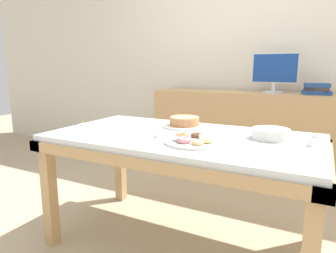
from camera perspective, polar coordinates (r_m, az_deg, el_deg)
ground_plane at (r=2.09m, az=2.51°, el=-21.39°), size 12.00×12.00×0.00m
wall_back at (r=3.42m, az=15.35°, el=13.76°), size 8.00×0.10×2.60m
dining_table at (r=1.83m, az=2.68°, el=-4.28°), size 1.62×0.87×0.73m
sideboard at (r=3.19m, az=13.42°, el=-1.47°), size 1.78×0.44×0.88m
computer_monitor at (r=3.06m, az=19.64°, el=9.56°), size 0.42×0.20×0.38m
book_stack at (r=3.04m, az=26.45°, el=6.37°), size 0.26×0.21×0.10m
cake_chocolate_round at (r=2.03m, az=3.16°, el=0.77°), size 0.29×0.29×0.07m
pastry_platter at (r=1.60m, az=4.76°, el=-2.66°), size 0.31×0.31×0.04m
plate_stack at (r=1.79m, az=18.95°, el=-1.29°), size 0.21×0.21×0.06m
tealight_left_edge at (r=1.73m, az=-1.95°, el=-1.75°), size 0.04×0.04×0.04m
tealight_right_edge at (r=1.92m, az=26.39°, el=-1.63°), size 0.04×0.04×0.04m
tealight_near_cakes at (r=2.16m, az=-15.88°, el=0.41°), size 0.04×0.04×0.04m
tealight_centre at (r=1.70m, az=25.41°, el=-3.10°), size 0.04×0.04×0.04m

